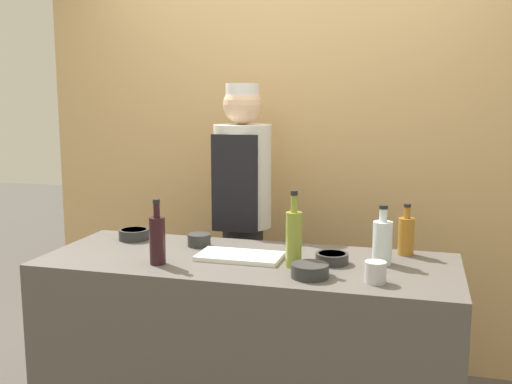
# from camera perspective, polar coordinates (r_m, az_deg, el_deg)

# --- Properties ---
(cabinet_wall) EXTENTS (3.21, 0.18, 2.40)m
(cabinet_wall) POSITION_cam_1_polar(r_m,az_deg,el_deg) (3.69, 4.06, 2.55)
(cabinet_wall) COLOR tan
(cabinet_wall) RESTS_ON ground_plane
(counter) EXTENTS (1.83, 0.70, 0.91)m
(counter) POSITION_cam_1_polar(r_m,az_deg,el_deg) (2.83, -0.78, -15.30)
(counter) COLOR #514C47
(counter) RESTS_ON ground_plane
(sauce_bowl_yellow) EXTENTS (0.15, 0.15, 0.05)m
(sauce_bowl_yellow) POSITION_cam_1_polar(r_m,az_deg,el_deg) (2.41, 5.16, -7.40)
(sauce_bowl_yellow) COLOR #2D2D2D
(sauce_bowl_yellow) RESTS_ON counter
(sauce_bowl_purple) EXTENTS (0.11, 0.11, 0.06)m
(sauce_bowl_purple) POSITION_cam_1_polar(r_m,az_deg,el_deg) (2.90, -5.44, -4.51)
(sauce_bowl_purple) COLOR #2D2D2D
(sauce_bowl_purple) RESTS_ON counter
(sauce_bowl_green) EXTENTS (0.15, 0.15, 0.05)m
(sauce_bowl_green) POSITION_cam_1_polar(r_m,az_deg,el_deg) (3.08, -11.55, -3.92)
(sauce_bowl_green) COLOR #2D2D2D
(sauce_bowl_green) RESTS_ON counter
(sauce_bowl_white) EXTENTS (0.14, 0.14, 0.05)m
(sauce_bowl_white) POSITION_cam_1_polar(r_m,az_deg,el_deg) (2.62, 7.24, -6.23)
(sauce_bowl_white) COLOR #2D2D2D
(sauce_bowl_white) RESTS_ON counter
(cutting_board) EXTENTS (0.37, 0.20, 0.02)m
(cutting_board) POSITION_cam_1_polar(r_m,az_deg,el_deg) (2.68, -1.54, -6.13)
(cutting_board) COLOR white
(cutting_board) RESTS_ON counter
(bottle_wine) EXTENTS (0.07, 0.07, 0.28)m
(bottle_wine) POSITION_cam_1_polar(r_m,az_deg,el_deg) (2.60, -9.38, -4.42)
(bottle_wine) COLOR black
(bottle_wine) RESTS_ON counter
(bottle_clear) EXTENTS (0.08, 0.08, 0.26)m
(bottle_clear) POSITION_cam_1_polar(r_m,az_deg,el_deg) (2.63, 11.95, -4.58)
(bottle_clear) COLOR silver
(bottle_clear) RESTS_ON counter
(bottle_amber) EXTENTS (0.07, 0.07, 0.24)m
(bottle_amber) POSITION_cam_1_polar(r_m,az_deg,el_deg) (2.81, 14.11, -3.99)
(bottle_amber) COLOR #9E661E
(bottle_amber) RESTS_ON counter
(bottle_oil) EXTENTS (0.07, 0.07, 0.33)m
(bottle_oil) POSITION_cam_1_polar(r_m,az_deg,el_deg) (2.53, 3.61, -4.32)
(bottle_oil) COLOR olive
(bottle_oil) RESTS_ON counter
(cup_steel) EXTENTS (0.08, 0.08, 0.08)m
(cup_steel) POSITION_cam_1_polar(r_m,az_deg,el_deg) (2.38, 11.30, -7.50)
(cup_steel) COLOR #B7B7BC
(cup_steel) RESTS_ON counter
(chef_center) EXTENTS (0.32, 0.32, 1.69)m
(chef_center) POSITION_cam_1_polar(r_m,az_deg,el_deg) (3.36, -1.28, -2.70)
(chef_center) COLOR #28282D
(chef_center) RESTS_ON ground_plane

